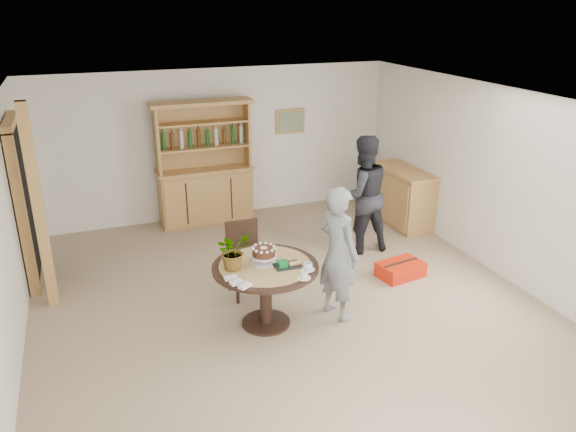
# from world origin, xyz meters

# --- Properties ---
(ground) EXTENTS (7.00, 7.00, 0.00)m
(ground) POSITION_xyz_m (0.00, 0.00, 0.00)
(ground) COLOR tan
(ground) RESTS_ON ground
(room_shell) EXTENTS (6.04, 7.04, 2.52)m
(room_shell) POSITION_xyz_m (0.00, 0.01, 1.74)
(room_shell) COLOR white
(room_shell) RESTS_ON ground
(doorway) EXTENTS (0.13, 1.10, 2.18)m
(doorway) POSITION_xyz_m (-2.93, 2.00, 1.11)
(doorway) COLOR black
(doorway) RESTS_ON ground
(pine_post) EXTENTS (0.12, 0.12, 2.50)m
(pine_post) POSITION_xyz_m (-2.70, 1.20, 1.25)
(pine_post) COLOR tan
(pine_post) RESTS_ON ground
(hutch) EXTENTS (1.62, 0.54, 2.04)m
(hutch) POSITION_xyz_m (-0.30, 3.24, 0.69)
(hutch) COLOR tan
(hutch) RESTS_ON ground
(sideboard) EXTENTS (0.54, 1.26, 0.94)m
(sideboard) POSITION_xyz_m (2.74, 2.00, 0.47)
(sideboard) COLOR tan
(sideboard) RESTS_ON ground
(dining_table) EXTENTS (1.20, 1.20, 0.76)m
(dining_table) POSITION_xyz_m (-0.38, -0.17, 0.60)
(dining_table) COLOR black
(dining_table) RESTS_ON ground
(dining_chair) EXTENTS (0.42, 0.42, 0.95)m
(dining_chair) POSITION_xyz_m (-0.39, 0.66, 0.54)
(dining_chair) COLOR black
(dining_chair) RESTS_ON ground
(birthday_cake) EXTENTS (0.30, 0.30, 0.20)m
(birthday_cake) POSITION_xyz_m (-0.38, -0.12, 0.88)
(birthday_cake) COLOR white
(birthday_cake) RESTS_ON dining_table
(flower_vase) EXTENTS (0.47, 0.44, 0.42)m
(flower_vase) POSITION_xyz_m (-0.73, -0.12, 0.97)
(flower_vase) COLOR #3F7233
(flower_vase) RESTS_ON dining_table
(gift_tray) EXTENTS (0.30, 0.20, 0.08)m
(gift_tray) POSITION_xyz_m (-0.17, -0.30, 0.79)
(gift_tray) COLOR black
(gift_tray) RESTS_ON dining_table
(coffee_cup_a) EXTENTS (0.15, 0.15, 0.09)m
(coffee_cup_a) POSITION_xyz_m (0.02, -0.45, 0.80)
(coffee_cup_a) COLOR white
(coffee_cup_a) RESTS_ON dining_table
(coffee_cup_b) EXTENTS (0.15, 0.15, 0.08)m
(coffee_cup_b) POSITION_xyz_m (-0.10, -0.62, 0.79)
(coffee_cup_b) COLOR white
(coffee_cup_b) RESTS_ON dining_table
(napkins) EXTENTS (0.24, 0.33, 0.03)m
(napkins) POSITION_xyz_m (-0.79, -0.49, 0.77)
(napkins) COLOR white
(napkins) RESTS_ON dining_table
(teen_boy) EXTENTS (0.54, 0.68, 1.61)m
(teen_boy) POSITION_xyz_m (0.47, -0.27, 0.81)
(teen_boy) COLOR slate
(teen_boy) RESTS_ON ground
(adult_person) EXTENTS (0.87, 0.69, 1.75)m
(adult_person) POSITION_xyz_m (1.59, 1.30, 0.88)
(adult_person) COLOR black
(adult_person) RESTS_ON ground
(red_suitcase) EXTENTS (0.66, 0.50, 0.21)m
(red_suitcase) POSITION_xyz_m (1.70, 0.32, 0.10)
(red_suitcase) COLOR red
(red_suitcase) RESTS_ON ground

